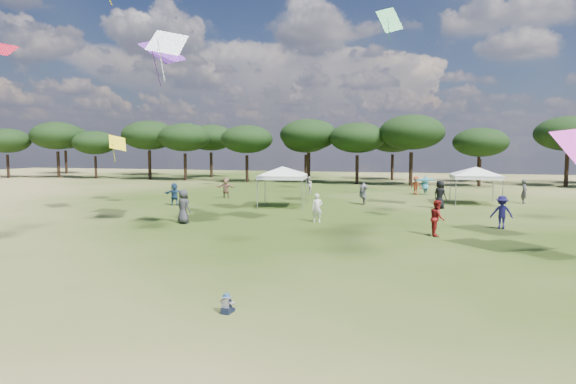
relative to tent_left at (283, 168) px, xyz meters
The scene contains 6 objects.
ground 23.30m from the tent_left, 77.85° to the right, with size 140.00×140.00×0.00m, color #334815.
tree_line 25.97m from the tent_left, 73.67° to the left, with size 108.78×17.63×7.77m.
tent_left is the anchor object (origin of this frame).
tent_right 14.04m from the tent_left, 22.31° to the left, with size 6.57×6.57×3.01m.
toddler 21.53m from the tent_left, 77.64° to the right, with size 0.35×0.38×0.51m.
festival_crowd 6.76m from the tent_left, 18.63° to the left, with size 30.98×21.07×1.92m.
Camera 1 is at (4.28, -9.09, 4.14)m, focal length 30.00 mm.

